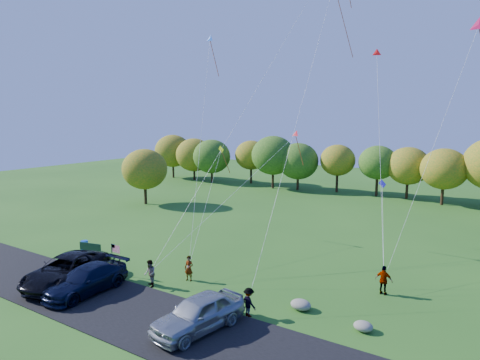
% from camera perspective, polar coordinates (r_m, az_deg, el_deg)
% --- Properties ---
extents(ground, '(140.00, 140.00, 0.00)m').
position_cam_1_polar(ground, '(28.11, -6.89, -14.50)').
color(ground, '#255518').
rests_on(ground, ground).
extents(asphalt_lane, '(44.00, 6.00, 0.06)m').
position_cam_1_polar(asphalt_lane, '(25.45, -12.94, -17.16)').
color(asphalt_lane, black).
rests_on(asphalt_lane, ground).
extents(treeline, '(74.30, 27.78, 8.43)m').
position_cam_1_polar(treeline, '(57.75, 19.33, 1.74)').
color(treeline, '#341F13').
rests_on(treeline, ground).
extents(minivan_dark, '(4.94, 7.22, 1.84)m').
position_cam_1_polar(minivan_dark, '(30.79, -22.19, -11.06)').
color(minivan_dark, black).
rests_on(minivan_dark, asphalt_lane).
extents(minivan_navy, '(2.52, 5.75, 1.65)m').
position_cam_1_polar(minivan_navy, '(28.90, -19.85, -12.42)').
color(minivan_navy, black).
rests_on(minivan_navy, asphalt_lane).
extents(minivan_silver, '(3.04, 5.65, 1.82)m').
position_cam_1_polar(minivan_silver, '(23.02, -5.58, -17.25)').
color(minivan_silver, '#9CA1A6').
rests_on(minivan_silver, asphalt_lane).
extents(flyer_a, '(0.68, 0.50, 1.71)m').
position_cam_1_polar(flyer_a, '(29.45, -6.83, -11.62)').
color(flyer_a, '#4C4C59').
rests_on(flyer_a, ground).
extents(flyer_b, '(1.09, 1.06, 1.78)m').
position_cam_1_polar(flyer_b, '(28.85, -11.93, -12.11)').
color(flyer_b, '#4C4C59').
rests_on(flyer_b, ground).
extents(flyer_c, '(1.20, 0.94, 1.63)m').
position_cam_1_polar(flyer_c, '(24.49, 1.18, -15.97)').
color(flyer_c, '#4C4C59').
rests_on(flyer_c, ground).
extents(flyer_d, '(1.10, 0.52, 1.84)m').
position_cam_1_polar(flyer_d, '(28.54, 18.63, -12.55)').
color(flyer_d, '#4C4C59').
rests_on(flyer_d, ground).
extents(park_bench, '(1.97, 0.73, 1.10)m').
position_cam_1_polar(park_bench, '(36.04, -19.22, -8.70)').
color(park_bench, '#11301D').
rests_on(park_bench, ground).
extents(trash_barrel, '(0.57, 0.57, 0.86)m').
position_cam_1_polar(trash_barrel, '(37.66, -20.02, -8.25)').
color(trash_barrel, '#0B43B2').
rests_on(trash_barrel, ground).
extents(flag_assembly, '(0.84, 0.54, 2.26)m').
position_cam_1_polar(flag_assembly, '(31.09, -16.43, -9.22)').
color(flag_assembly, black).
rests_on(flag_assembly, ground).
extents(boulder_near, '(1.21, 0.94, 0.60)m').
position_cam_1_polar(boulder_near, '(25.65, 8.10, -16.13)').
color(boulder_near, '#9C9588').
rests_on(boulder_near, ground).
extents(boulder_far, '(1.00, 0.83, 0.52)m').
position_cam_1_polar(boulder_far, '(24.08, 16.11, -18.23)').
color(boulder_far, slate).
rests_on(boulder_far, ground).
extents(kites_aloft, '(23.31, 5.35, 19.64)m').
position_cam_1_polar(kites_aloft, '(35.89, 14.05, 19.87)').
color(kites_aloft, '#DE184D').
rests_on(kites_aloft, ground).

